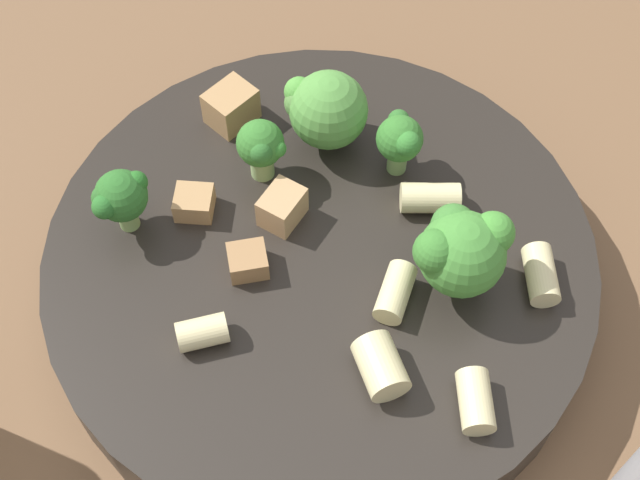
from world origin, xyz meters
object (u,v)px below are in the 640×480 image
rigatoni_4 (202,332)px  broccoli_floret_1 (261,147)px  rigatoni_0 (476,401)px  chicken_chunk_0 (282,207)px  rigatoni_3 (430,198)px  chicken_chunk_2 (250,269)px  broccoli_floret_0 (400,140)px  broccoli_floret_3 (120,197)px  broccoli_floret_4 (325,109)px  rigatoni_1 (381,366)px  rigatoni_2 (541,275)px  rigatoni_5 (395,292)px  chicken_chunk_1 (231,106)px  pasta_bowl (320,268)px  chicken_chunk_3 (194,203)px  broccoli_floret_2 (461,250)px

rigatoni_4 → broccoli_floret_1: bearing=-29.2°
rigatoni_0 → chicken_chunk_0: (0.11, 0.05, 0.00)m
rigatoni_3 → chicken_chunk_2: bearing=99.8°
broccoli_floret_0 → rigatoni_3: bearing=-163.1°
broccoli_floret_1 → chicken_chunk_2: 0.06m
broccoli_floret_3 → broccoli_floret_4: bearing=-76.0°
rigatoni_1 → rigatoni_4: rigatoni_1 is taller
rigatoni_2 → rigatoni_5: size_ratio=1.01×
broccoli_floret_3 → rigatoni_1: size_ratio=1.42×
rigatoni_3 → chicken_chunk_1: size_ratio=1.20×
broccoli_floret_1 → rigatoni_2: (-0.09, -0.11, -0.01)m
pasta_bowl → rigatoni_4: (-0.03, 0.06, 0.02)m
broccoli_floret_4 → chicken_chunk_0: bearing=142.0°
broccoli_floret_0 → chicken_chunk_2: size_ratio=1.98×
rigatoni_2 → pasta_bowl: bearing=65.8°
broccoli_floret_4 → chicken_chunk_3: broccoli_floret_4 is taller
pasta_bowl → chicken_chunk_0: 0.03m
chicken_chunk_0 → broccoli_floret_0: bearing=-77.3°
broccoli_floret_2 → broccoli_floret_3: size_ratio=1.31×
broccoli_floret_0 → broccoli_floret_3: bearing=89.8°
broccoli_floret_0 → chicken_chunk_0: broccoli_floret_0 is taller
broccoli_floret_3 → chicken_chunk_1: size_ratio=1.52×
broccoli_floret_2 → rigatoni_5: (-0.00, 0.03, -0.02)m
rigatoni_5 → chicken_chunk_1: chicken_chunk_1 is taller
chicken_chunk_0 → chicken_chunk_1: 0.07m
rigatoni_1 → chicken_chunk_2: size_ratio=1.43×
rigatoni_1 → rigatoni_4: (0.04, 0.07, -0.00)m
rigatoni_4 → chicken_chunk_1: chicken_chunk_1 is taller
chicken_chunk_0 → rigatoni_1: bearing=-166.8°
rigatoni_3 → rigatoni_4: rigatoni_3 is taller
broccoli_floret_1 → chicken_chunk_0: bearing=-173.5°
rigatoni_5 → chicken_chunk_1: (0.12, 0.05, 0.00)m
broccoli_floret_1 → chicken_chunk_3: (-0.01, 0.04, -0.02)m
rigatoni_0 → rigatoni_3: size_ratio=0.91×
broccoli_floret_4 → rigatoni_2: bearing=-145.3°
broccoli_floret_3 → chicken_chunk_2: (-0.04, -0.05, -0.02)m
broccoli_floret_2 → rigatoni_2: broccoli_floret_2 is taller
chicken_chunk_1 → chicken_chunk_3: 0.06m
broccoli_floret_0 → chicken_chunk_3: 0.10m
broccoli_floret_1 → chicken_chunk_3: 0.04m
rigatoni_4 → rigatoni_3: bearing=-70.4°
broccoli_floret_1 → broccoli_floret_4: size_ratio=0.80×
broccoli_floret_4 → rigatoni_2: (-0.10, -0.07, -0.02)m
rigatoni_3 → rigatoni_4: 0.12m
pasta_bowl → broccoli_floret_3: (0.04, 0.08, 0.04)m
broccoli_floret_0 → broccoli_floret_2: bearing=-175.9°
broccoli_floret_2 → broccoli_floret_4: (0.09, 0.03, -0.00)m
rigatoni_2 → rigatoni_5: 0.07m
chicken_chunk_2 → rigatoni_0: bearing=-138.5°
chicken_chunk_0 → broccoli_floret_1: bearing=6.5°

